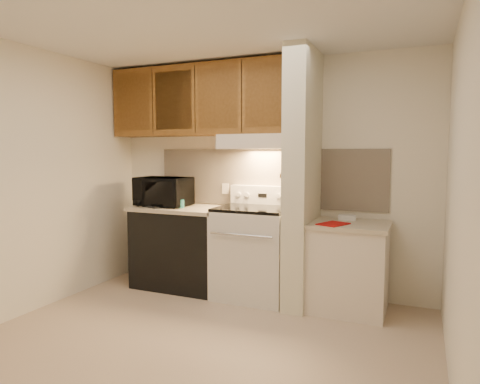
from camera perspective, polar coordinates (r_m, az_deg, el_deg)
The scene contains 50 objects.
floor at distance 3.66m, azimuth -5.11°, elevation -19.13°, with size 3.60×3.60×0.00m, color #CBB196.
ceiling at distance 3.48m, azimuth -5.48°, elevation 21.74°, with size 3.60×3.60×0.00m, color white.
wall_back at distance 4.72m, azimuth 3.44°, elevation 2.09°, with size 3.60×0.02×2.50m, color white.
wall_left at distance 4.49m, azimuth -25.92°, elevation 1.40°, with size 0.02×3.00×2.50m, color white.
wall_right at distance 2.95m, azimuth 27.14°, elevation -0.42°, with size 0.02×3.00×2.50m, color white.
backsplash at distance 4.71m, azimuth 3.39°, elevation 1.90°, with size 2.60×0.02×0.63m, color beige.
range_body at distance 4.51m, azimuth 1.89°, elevation -8.21°, with size 0.76×0.65×0.92m, color silver.
oven_window at distance 4.22m, azimuth 0.30°, elevation -8.61°, with size 0.50×0.01×0.30m, color black.
oven_handle at distance 4.13m, azimuth 0.10°, elevation -5.77°, with size 0.02×0.02×0.65m, color silver.
cooktop at distance 4.42m, azimuth 1.90°, elevation -2.22°, with size 0.74×0.64×0.03m, color black.
range_backguard at distance 4.68m, azimuth 3.18°, elevation -0.40°, with size 0.76×0.08×0.20m, color silver.
range_display at distance 4.64m, azimuth 3.00°, elevation -0.45°, with size 0.10×0.01×0.04m, color black.
range_knob_left_outer at distance 4.74m, azimuth -0.19°, elevation -0.32°, with size 0.05×0.05×0.02m, color silver.
range_knob_left_inner at distance 4.70m, azimuth 0.93°, elevation -0.36°, with size 0.05×0.05×0.02m, color silver.
range_knob_right_inner at distance 4.58m, azimuth 5.10°, elevation -0.54°, with size 0.05×0.05×0.02m, color silver.
range_knob_right_outer at distance 4.55m, azimuth 6.30°, elevation -0.59°, with size 0.05×0.05×0.02m, color silver.
dishwasher_front at distance 4.91m, azimuth -7.77°, elevation -7.45°, with size 1.00×0.63×0.87m, color black.
left_countertop at distance 4.83m, azimuth -7.84°, elevation -2.18°, with size 1.04×0.67×0.04m, color beige.
spoon_rest at distance 4.80m, azimuth -11.80°, elevation -1.94°, with size 0.24×0.08×0.02m, color black.
teal_jar at distance 4.71m, azimuth -7.96°, elevation -1.53°, with size 0.09×0.09×0.10m, color #226866.
outlet at distance 4.89m, azimuth -1.97°, elevation 0.44°, with size 0.08×0.01×0.12m, color silver.
microwave at distance 4.91m, azimuth -10.19°, elevation 0.05°, with size 0.59×0.40×0.32m, color black.
partition_pillar at distance 4.23m, azimuth 8.34°, elevation 1.67°, with size 0.22×0.70×2.50m, color beige.
pillar_trim at distance 4.26m, azimuth 6.84°, elevation 2.39°, with size 0.01×0.70×0.04m, color brown.
knife_strip at distance 4.21m, azimuth 6.58°, elevation 2.63°, with size 0.02×0.42×0.04m, color black.
knife_blade_a at distance 4.07m, azimuth 5.74°, elevation 1.13°, with size 0.01×0.04×0.16m, color silver.
knife_handle_a at distance 4.06m, azimuth 5.78°, elevation 3.24°, with size 0.02×0.02×0.10m, color black.
knife_blade_b at distance 4.16m, azimuth 6.13°, elevation 1.08°, with size 0.01×0.04×0.18m, color silver.
knife_handle_b at distance 4.12m, azimuth 6.05°, elevation 3.27°, with size 0.02×0.02×0.10m, color black.
knife_blade_c at distance 4.23m, azimuth 6.45°, elevation 1.02°, with size 0.01×0.04×0.20m, color silver.
knife_handle_c at distance 4.23m, azimuth 6.48°, elevation 3.32°, with size 0.02×0.02×0.10m, color black.
knife_blade_d at distance 4.29m, azimuth 6.70°, elevation 1.34°, with size 0.01×0.04×0.16m, color silver.
knife_handle_d at distance 4.30m, azimuth 6.77°, elevation 3.35°, with size 0.02×0.02×0.10m, color black.
knife_blade_e at distance 4.38m, azimuth 7.02°, elevation 1.28°, with size 0.01×0.04×0.18m, color silver.
knife_handle_e at distance 4.38m, azimuth 7.08°, elevation 3.38°, with size 0.02×0.02×0.10m, color black.
oven_mitt at distance 4.43m, azimuth 7.25°, elevation 1.12°, with size 0.03×0.09×0.22m, color slate.
right_cab_base at distance 4.28m, azimuth 14.25°, elevation -9.90°, with size 0.70×0.60×0.81m, color silver.
right_countertop at distance 4.19m, azimuth 14.38°, elevation -4.27°, with size 0.74×0.64×0.04m, color beige.
red_folder at distance 4.06m, azimuth 12.32°, elevation -4.18°, with size 0.21×0.28×0.01m, color #A90C0A.
white_box at distance 4.36m, azimuth 14.11°, elevation -3.32°, with size 0.17×0.11×0.04m, color white.
range_hood at distance 4.50m, azimuth 2.51°, elevation 6.71°, with size 0.78×0.44×0.15m, color silver.
hood_lip at distance 4.31m, azimuth 1.52°, elevation 6.18°, with size 0.78×0.04×0.06m, color silver.
upper_cabinets at distance 4.86m, azimuth -5.07°, elevation 12.03°, with size 2.18×0.33×0.77m, color brown.
cab_door_a at distance 5.17m, azimuth -14.11°, elevation 11.49°, with size 0.46×0.01×0.63m, color brown.
cab_gap_a at distance 5.01m, azimuth -11.58°, elevation 11.74°, with size 0.01×0.01×0.73m, color black.
cab_door_b at distance 4.86m, azimuth -8.87°, elevation 11.99°, with size 0.46×0.01×0.63m, color brown.
cab_gap_b at distance 4.72m, azimuth -6.01°, elevation 12.22°, with size 0.01×0.01×0.73m, color black.
cab_door_c at distance 4.60m, azimuth -2.97°, elevation 12.43°, with size 0.46×0.01×0.63m, color brown.
cab_gap_c at distance 4.49m, azimuth 0.23°, elevation 12.62°, with size 0.01×0.01×0.73m, color black.
cab_door_d at distance 4.39m, azimuth 3.59°, elevation 12.77°, with size 0.46×0.01×0.63m, color brown.
Camera 1 is at (1.59, -2.93, 1.51)m, focal length 32.00 mm.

